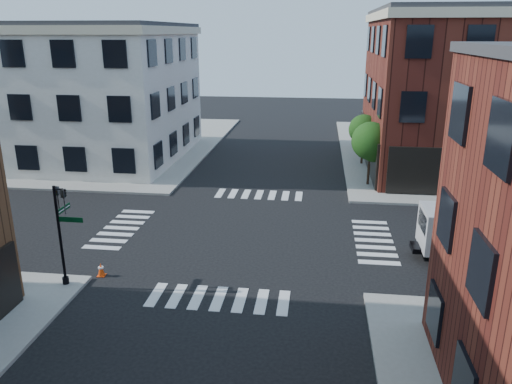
% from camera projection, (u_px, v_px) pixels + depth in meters
% --- Properties ---
extents(ground, '(120.00, 120.00, 0.00)m').
position_uv_depth(ground, '(244.00, 234.00, 27.35)').
color(ground, black).
rests_on(ground, ground).
extents(sidewalk_ne, '(30.00, 30.00, 0.15)m').
position_uv_depth(sidewalk_ne, '(510.00, 155.00, 44.63)').
color(sidewalk_ne, gray).
rests_on(sidewalk_ne, ground).
extents(sidewalk_nw, '(30.00, 30.00, 0.15)m').
position_uv_depth(sidewalk_nw, '(67.00, 142.00, 49.67)').
color(sidewalk_nw, gray).
rests_on(sidewalk_nw, ground).
extents(building_nw, '(22.00, 16.00, 11.00)m').
position_uv_depth(building_nw, '(54.00, 94.00, 43.05)').
color(building_nw, silver).
rests_on(building_nw, ground).
extents(tree_near, '(2.69, 2.69, 4.49)m').
position_uv_depth(tree_near, '(371.00, 143.00, 34.89)').
color(tree_near, black).
rests_on(tree_near, ground).
extents(tree_far, '(2.43, 2.43, 4.07)m').
position_uv_depth(tree_far, '(364.00, 131.00, 40.64)').
color(tree_far, black).
rests_on(tree_far, ground).
extents(signal_pole, '(1.29, 1.24, 4.60)m').
position_uv_depth(signal_pole, '(62.00, 225.00, 20.97)').
color(signal_pole, black).
rests_on(signal_pole, ground).
extents(box_truck, '(8.11, 2.59, 3.65)m').
position_uv_depth(box_truck, '(512.00, 225.00, 23.48)').
color(box_truck, white).
rests_on(box_truck, ground).
extents(traffic_cone, '(0.36, 0.36, 0.64)m').
position_uv_depth(traffic_cone, '(101.00, 270.00, 22.60)').
color(traffic_cone, '#F6440A').
rests_on(traffic_cone, ground).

